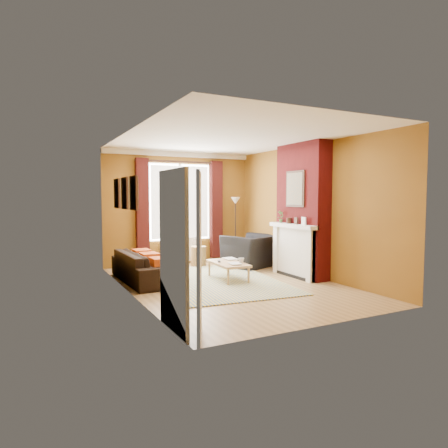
{
  "coord_description": "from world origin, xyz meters",
  "views": [
    {
      "loc": [
        -3.54,
        -6.74,
        1.7
      ],
      "look_at": [
        0.0,
        0.25,
        1.15
      ],
      "focal_mm": 32.0,
      "sensor_mm": 36.0,
      "label": 1
    }
  ],
  "objects": [
    {
      "name": "ground",
      "position": [
        0.0,
        0.0,
        0.0
      ],
      "size": [
        5.5,
        5.5,
        0.0
      ],
      "primitive_type": "plane",
      "color": "olive",
      "rests_on": "ground"
    },
    {
      "name": "room_walls",
      "position": [
        0.63,
        0.29,
        1.38
      ],
      "size": [
        3.82,
        5.54,
        2.83
      ],
      "color": "brown",
      "rests_on": "ground"
    },
    {
      "name": "striped_rug",
      "position": [
        -0.17,
        0.34,
        0.01
      ],
      "size": [
        2.72,
        3.55,
        0.02
      ],
      "rotation": [
        0.0,
        0.0,
        -0.1
      ],
      "color": "#375899",
      "rests_on": "ground"
    },
    {
      "name": "sofa",
      "position": [
        -1.42,
        0.99,
        0.3
      ],
      "size": [
        0.86,
        2.06,
        0.59
      ],
      "primitive_type": "imported",
      "rotation": [
        0.0,
        0.0,
        1.6
      ],
      "color": "black",
      "rests_on": "ground"
    },
    {
      "name": "armchair",
      "position": [
        1.35,
        1.47,
        0.38
      ],
      "size": [
        1.47,
        1.39,
        0.76
      ],
      "primitive_type": "imported",
      "rotation": [
        0.0,
        0.0,
        3.52
      ],
      "color": "black",
      "rests_on": "ground"
    },
    {
      "name": "coffee_table",
      "position": [
        0.15,
        0.36,
        0.32
      ],
      "size": [
        0.6,
        1.11,
        0.36
      ],
      "rotation": [
        0.0,
        0.0,
        -0.06
      ],
      "color": "tan",
      "rests_on": "ground"
    },
    {
      "name": "wicker_stool",
      "position": [
        0.27,
        2.18,
        0.24
      ],
      "size": [
        0.38,
        0.38,
        0.47
      ],
      "rotation": [
        0.0,
        0.0,
        -0.01
      ],
      "color": "olive",
      "rests_on": "ground"
    },
    {
      "name": "floor_lamp",
      "position": [
        1.42,
        2.38,
        1.32
      ],
      "size": [
        0.26,
        0.26,
        1.67
      ],
      "rotation": [
        0.0,
        0.0,
        -0.06
      ],
      "color": "black",
      "rests_on": "ground"
    },
    {
      "name": "book_a",
      "position": [
        0.04,
        0.08,
        0.37
      ],
      "size": [
        0.24,
        0.31,
        0.03
      ],
      "primitive_type": "imported",
      "rotation": [
        0.0,
        0.0,
        -0.13
      ],
      "color": "#999999",
      "rests_on": "coffee_table"
    },
    {
      "name": "book_b",
      "position": [
        0.23,
        0.66,
        0.37
      ],
      "size": [
        0.25,
        0.33,
        0.02
      ],
      "primitive_type": "imported",
      "rotation": [
        0.0,
        0.0,
        -0.02
      ],
      "color": "#999999",
      "rests_on": "coffee_table"
    },
    {
      "name": "mug",
      "position": [
        0.34,
        0.15,
        0.41
      ],
      "size": [
        0.15,
        0.15,
        0.1
      ],
      "primitive_type": "imported",
      "rotation": [
        0.0,
        0.0,
        -0.46
      ],
      "color": "#999999",
      "rests_on": "coffee_table"
    },
    {
      "name": "tv_remote",
      "position": [
        0.01,
        0.5,
        0.37
      ],
      "size": [
        0.12,
        0.18,
        0.02
      ],
      "rotation": [
        0.0,
        0.0,
        -0.41
      ],
      "color": "#29292C",
      "rests_on": "coffee_table"
    }
  ]
}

